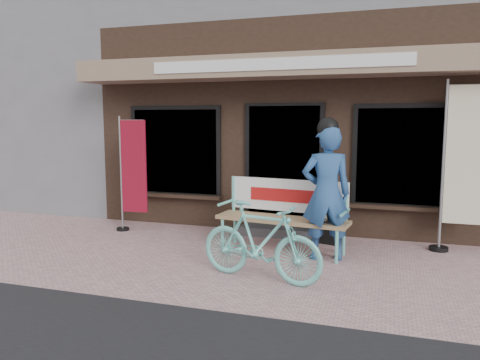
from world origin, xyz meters
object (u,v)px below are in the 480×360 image
(nobori_cream, at_px, (462,164))
(nobori_red, at_px, (132,172))
(bicycle, at_px, (260,241))
(bench, at_px, (284,209))
(menu_stand, at_px, (328,217))
(person, at_px, (326,191))

(nobori_cream, bearing_deg, nobori_red, -176.81)
(bicycle, relative_size, nobori_red, 0.80)
(bench, distance_m, bicycle, 1.36)
(nobori_cream, height_order, menu_stand, nobori_cream)
(nobori_red, distance_m, nobori_cream, 5.21)
(bicycle, bearing_deg, menu_stand, -5.07)
(bicycle, bearing_deg, person, -17.90)
(bench, distance_m, nobori_red, 2.82)
(bicycle, height_order, nobori_red, nobori_red)
(bench, xyz_separation_m, nobori_cream, (2.44, 0.68, 0.67))
(nobori_red, height_order, menu_stand, nobori_red)
(nobori_red, xyz_separation_m, nobori_cream, (5.20, 0.28, 0.26))
(bench, relative_size, person, 1.01)
(bicycle, relative_size, nobori_cream, 0.63)
(bench, bearing_deg, person, -14.19)
(person, relative_size, nobori_red, 0.98)
(person, relative_size, nobori_cream, 0.78)
(nobori_red, bearing_deg, bench, -13.50)
(bicycle, bearing_deg, nobori_red, 69.31)
(bicycle, distance_m, nobori_cream, 3.27)
(bench, distance_m, person, 0.77)
(menu_stand, bearing_deg, nobori_cream, 20.85)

